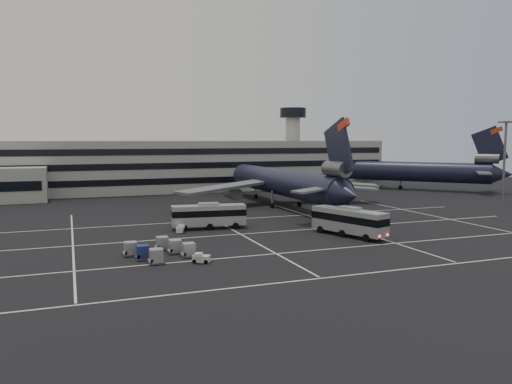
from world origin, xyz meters
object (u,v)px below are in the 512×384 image
bus_near (349,220)px  uld_cluster (159,250)px  bus_far (209,215)px  tug_a (180,229)px  trijet_main (283,182)px

bus_near → uld_cluster: (-28.67, -3.09, -1.57)m
uld_cluster → bus_far: bearing=56.9°
tug_a → trijet_main: bearing=56.9°
bus_near → tug_a: (-23.00, 11.53, -1.87)m
bus_far → uld_cluster: bus_far is taller
bus_far → bus_near: bearing=-120.1°
bus_near → bus_far: bearing=123.9°
bus_far → tug_a: size_ratio=5.56×
trijet_main → tug_a: bearing=-141.7°
trijet_main → bus_far: bearing=-138.3°
bus_far → uld_cluster: bearing=153.7°
uld_cluster → bus_near: bearing=6.2°
trijet_main → bus_near: (-4.15, -33.78, -2.83)m
bus_near → bus_far: 22.36m
uld_cluster → tug_a: bearing=68.8°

